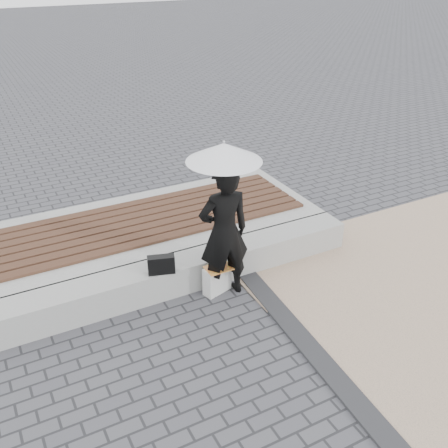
{
  "coord_description": "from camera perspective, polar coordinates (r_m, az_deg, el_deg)",
  "views": [
    {
      "loc": [
        -2.1,
        -3.59,
        3.94
      ],
      "look_at": [
        0.43,
        1.21,
        1.0
      ],
      "focal_mm": 41.05,
      "sensor_mm": 36.0,
      "label": 1
    }
  ],
  "objects": [
    {
      "name": "ground",
      "position": [
        5.73,
        1.9,
        -15.04
      ],
      "size": [
        80.0,
        80.0,
        0.0
      ],
      "primitive_type": "plane",
      "color": "#46464B",
      "rests_on": "ground"
    },
    {
      "name": "edging_band",
      "position": [
        5.75,
        11.23,
        -15.28
      ],
      "size": [
        0.61,
        5.2,
        0.04
      ],
      "primitive_type": "cube",
      "rotation": [
        0.0,
        0.0,
        -0.07
      ],
      "color": "#2B2B2D",
      "rests_on": "ground"
    },
    {
      "name": "seating_ledge",
      "position": [
        6.73,
        -4.81,
        -5.42
      ],
      "size": [
        5.0,
        0.45,
        0.4
      ],
      "primitive_type": "cube",
      "color": "#A0A09C",
      "rests_on": "ground"
    },
    {
      "name": "timber_platform",
      "position": [
        7.7,
        -8.37,
        -0.97
      ],
      "size": [
        5.0,
        2.0,
        0.4
      ],
      "primitive_type": "cube",
      "color": "#AAAAA4",
      "rests_on": "ground"
    },
    {
      "name": "timber_decking",
      "position": [
        7.59,
        -8.49,
        0.48
      ],
      "size": [
        4.6,
        1.4,
        0.04
      ],
      "primitive_type": null,
      "color": "#503322",
      "rests_on": "timber_platform"
    },
    {
      "name": "woman",
      "position": [
        6.23,
        0.0,
        -0.95
      ],
      "size": [
        0.68,
        0.48,
        1.76
      ],
      "primitive_type": "imported",
      "rotation": [
        0.0,
        0.0,
        3.05
      ],
      "color": "black",
      "rests_on": "ground"
    },
    {
      "name": "parasol",
      "position": [
        5.79,
        0.0,
        7.99
      ],
      "size": [
        0.88,
        0.88,
        1.12
      ],
      "rotation": [
        0.0,
        0.0,
        0.34
      ],
      "color": "silver",
      "rests_on": "ground"
    },
    {
      "name": "handbag",
      "position": [
        6.33,
        -7.01,
        -4.51
      ],
      "size": [
        0.35,
        0.21,
        0.23
      ],
      "primitive_type": "cube",
      "rotation": [
        0.0,
        0.0,
        -0.3
      ],
      "color": "black",
      "rests_on": "seating_ledge"
    },
    {
      "name": "canvas_tote",
      "position": [
        6.6,
        -0.79,
        -6.16
      ],
      "size": [
        0.4,
        0.25,
        0.39
      ],
      "primitive_type": "cube",
      "rotation": [
        0.0,
        0.0,
        0.29
      ],
      "color": "silver",
      "rests_on": "ground"
    },
    {
      "name": "magazine",
      "position": [
        6.45,
        -0.6,
        -4.93
      ],
      "size": [
        0.33,
        0.24,
        0.01
      ],
      "primitive_type": "cube",
      "rotation": [
        0.0,
        0.0,
        0.01
      ],
      "color": "#DE4537",
      "rests_on": "canvas_tote"
    }
  ]
}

